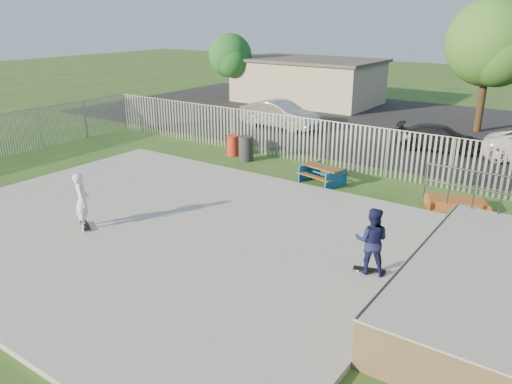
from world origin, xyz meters
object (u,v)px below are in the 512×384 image
Objects in this scene: picnic_table at (323,175)px; trash_bin_grey at (246,148)px; skater_navy at (372,241)px; car_dark at (440,138)px; trash_bin_red at (233,145)px; tree_mid at (490,43)px; funbox at (456,204)px; car_silver at (280,115)px; skater_white at (82,201)px; tree_left at (230,56)px.

trash_bin_grey reaches higher than picnic_table.
car_dark is at bearing -98.34° from skater_navy.
trash_bin_red is (-5.36, 1.21, 0.13)m from picnic_table.
tree_mid is (7.20, 12.23, 4.27)m from trash_bin_grey.
tree_mid is at bearing -102.59° from skater_navy.
picnic_table is at bearing 159.94° from funbox.
picnic_table is at bearing -12.72° from trash_bin_red.
skater_navy reaches higher than picnic_table.
funbox is 13.87m from tree_mid.
trash_bin_red is at bearing -124.56° from tree_mid.
car_silver is 2.75× the size of skater_navy.
skater_white is at bearing -1.39° from skater_navy.
funbox is 13.80m from car_silver.
tree_left is at bearing -62.39° from skater_navy.
picnic_table is 5.50m from trash_bin_red.
car_dark reaches higher than trash_bin_red.
tree_left reaches higher than skater_navy.
picnic_table is 0.38× the size of tree_left.
car_dark is (7.63, 6.50, 0.14)m from trash_bin_red.
skater_white is (-5.99, -16.00, 0.39)m from car_dark.
trash_bin_grey is 0.64× the size of skater_white.
tree_left is 2.86× the size of skater_white.
trash_bin_red is 1.05m from trash_bin_grey.
car_silver is at bearing 145.21° from picnic_table.
skater_navy is (1.65, -19.02, -3.81)m from tree_mid.
trash_bin_grey is at bearing -55.08° from skater_navy.
tree_mid is at bearing 55.44° from trash_bin_red.
car_silver is at bearing 109.96° from trash_bin_grey.
car_dark is 0.84× the size of tree_left.
skater_navy is (19.55, -19.45, -2.31)m from tree_left.
trash_bin_red is 0.23× the size of car_dark.
car_dark is 13.81m from skater_navy.
trash_bin_grey is 0.16× the size of tree_mid.
trash_bin_red is 0.56× the size of skater_white.
tree_mid reaches higher than funbox.
car_silver is 0.66× the size of tree_mid.
picnic_table is at bearing 153.53° from car_dark.
funbox is 10.43m from trash_bin_red.
funbox is at bearing -169.92° from car_dark.
skater_white reaches higher than trash_bin_red.
skater_white is (3.02, -15.72, 0.21)m from car_silver.
trash_bin_grey is at bearing -120.49° from tree_mid.
tree_mid reaches higher than picnic_table.
funbox is 0.27× the size of tree_mid.
tree_mid is (17.91, -0.43, 1.51)m from tree_left.
trash_bin_grey is 9.52m from car_dark.
trash_bin_grey reaches higher than trash_bin_red.
tree_mid reaches higher than car_dark.
car_dark is at bearing 87.54° from funbox.
skater_white is (-8.74, -8.52, 0.84)m from funbox.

